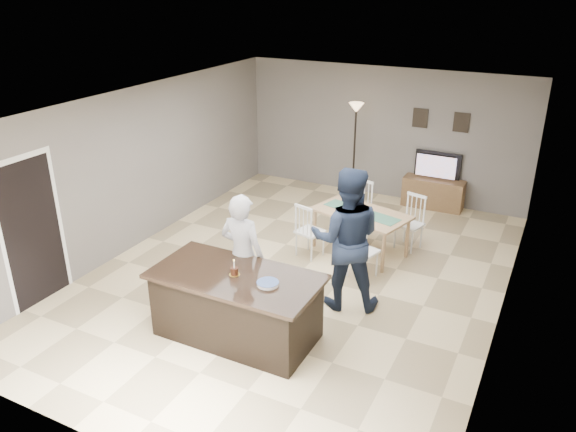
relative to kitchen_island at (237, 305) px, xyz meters
The scene contains 14 objects.
floor 1.86m from the kitchen_island, 90.00° to the left, with size 8.00×8.00×0.00m, color beige.
room_shell 2.18m from the kitchen_island, 90.00° to the left, with size 8.00×8.00×8.00m.
kitchen_island is the anchor object (origin of this frame).
tv_console 5.70m from the kitchen_island, 77.84° to the left, with size 1.20×0.40×0.60m, color brown.
television 5.78m from the kitchen_island, 77.99° to the left, with size 0.91×0.12×0.53m, color black.
tv_screen_glow 5.70m from the kitchen_island, 77.82° to the left, with size 0.78×0.78×0.00m, color orange.
picture_frames 6.03m from the kitchen_island, 78.74° to the left, with size 1.10×0.02×0.38m.
doorway 3.14m from the kitchen_island, behind, with size 0.00×2.10×2.65m.
woman 0.73m from the kitchen_island, 112.75° to the left, with size 0.64×0.42×1.75m, color #B2B3B7.
man 1.75m from the kitchen_island, 54.87° to the left, with size 1.00×0.78×2.06m, color #192338.
birthday_cake 0.50m from the kitchen_island, behind, with size 0.14×0.14×0.21m.
plate_stack 0.67m from the kitchen_island, ahead, with size 0.27×0.27×0.04m.
dining_table 3.07m from the kitchen_island, 79.17° to the left, with size 1.89×2.08×0.95m.
floor_lamp 5.50m from the kitchen_island, 94.81° to the left, with size 0.30×0.30×2.01m.
Camera 1 is at (3.38, -7.00, 4.35)m, focal length 35.00 mm.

